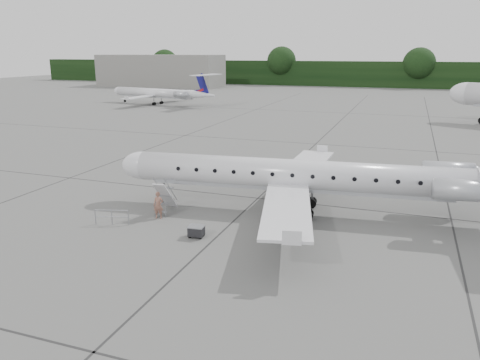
% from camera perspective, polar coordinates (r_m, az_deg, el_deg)
% --- Properties ---
extents(ground, '(320.00, 320.00, 0.00)m').
position_cam_1_polar(ground, '(30.25, 5.36, -5.99)').
color(ground, slate).
rests_on(ground, ground).
extents(treeline, '(260.00, 4.00, 8.00)m').
position_cam_1_polar(treeline, '(157.63, 17.69, 12.15)').
color(treeline, black).
rests_on(treeline, ground).
extents(terminal_building, '(40.00, 14.00, 10.00)m').
position_cam_1_polar(terminal_building, '(157.49, -9.68, 13.00)').
color(terminal_building, slate).
rests_on(terminal_building, ground).
extents(main_regional_jet, '(31.62, 24.33, 7.55)m').
position_cam_1_polar(main_regional_jet, '(32.49, 6.94, 2.45)').
color(main_regional_jet, silver).
rests_on(main_regional_jet, ground).
extents(airstair, '(1.10, 2.35, 2.37)m').
position_cam_1_polar(airstair, '(33.25, -9.08, -1.97)').
color(airstair, silver).
rests_on(airstair, ground).
extents(passenger, '(0.77, 0.60, 1.87)m').
position_cam_1_polar(passenger, '(32.20, -9.92, -3.05)').
color(passenger, '#855849').
rests_on(passenger, ground).
extents(safety_railing, '(2.13, 0.70, 1.00)m').
position_cam_1_polar(safety_railing, '(31.84, -15.35, -4.43)').
color(safety_railing, gray).
rests_on(safety_railing, ground).
extents(baggage_cart, '(0.97, 0.81, 0.79)m').
position_cam_1_polar(baggage_cart, '(28.87, -5.35, -6.22)').
color(baggage_cart, black).
rests_on(baggage_cart, ground).
extents(bg_regional_left, '(28.66, 22.95, 6.73)m').
position_cam_1_polar(bg_regional_left, '(103.57, -10.47, 10.92)').
color(bg_regional_left, silver).
rests_on(bg_regional_left, ground).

